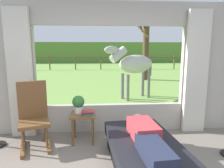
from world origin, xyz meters
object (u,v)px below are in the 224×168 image
potted_plant (78,103)px  horse (134,65)px  rocking_chair (33,115)px  side_table (83,119)px  pasture_tree (146,50)px  reclining_person (146,136)px  book_stack (88,113)px  recliner_sofa (145,155)px

potted_plant → horse: horse is taller
rocking_chair → side_table: (0.84, 0.08, -0.12)m
rocking_chair → horse: 3.94m
side_table → pasture_tree: bearing=68.6°
reclining_person → side_table: 1.35m
reclining_person → book_stack: bearing=125.9°
side_table → potted_plant: bearing=143.1°
side_table → potted_plant: potted_plant is taller
potted_plant → horse: bearing=62.9°
book_stack → horse: horse is taller
potted_plant → reclining_person: bearing=-47.0°
horse → book_stack: bearing=131.3°
recliner_sofa → book_stack: 1.25m
reclining_person → book_stack: size_ratio=6.75×
potted_plant → book_stack: size_ratio=1.50×
pasture_tree → rocking_chair: bearing=-116.7°
horse → potted_plant: bearing=127.8°
recliner_sofa → rocking_chair: rocking_chair is taller
recliner_sofa → potted_plant: bearing=129.1°
rocking_chair → horse: horse is taller
book_stack → horse: (1.36, 3.13, 0.59)m
potted_plant → pasture_tree: bearing=67.9°
book_stack → horse: size_ratio=0.12×
potted_plant → pasture_tree: pasture_tree is taller
book_stack → pasture_tree: pasture_tree is taller
potted_plant → pasture_tree: size_ratio=0.10×
reclining_person → horse: (0.55, 4.06, 0.63)m
pasture_tree → potted_plant: bearing=-112.1°
pasture_tree → recliner_sofa: bearing=-103.1°
potted_plant → horse: size_ratio=0.18×
horse → pasture_tree: (1.34, 4.08, 0.43)m
side_table → horse: (1.45, 3.06, 0.73)m
reclining_person → pasture_tree: (1.89, 8.14, 1.06)m
recliner_sofa → horse: size_ratio=1.00×
rocking_chair → book_stack: (0.93, 0.02, 0.01)m
recliner_sofa → rocking_chair: 1.97m
side_table → book_stack: bearing=-35.7°
reclining_person → horse: horse is taller
rocking_chair → book_stack: 0.93m
rocking_chair → horse: size_ratio=0.63×
recliner_sofa → book_stack: book_stack is taller
reclining_person → rocking_chair: 1.97m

